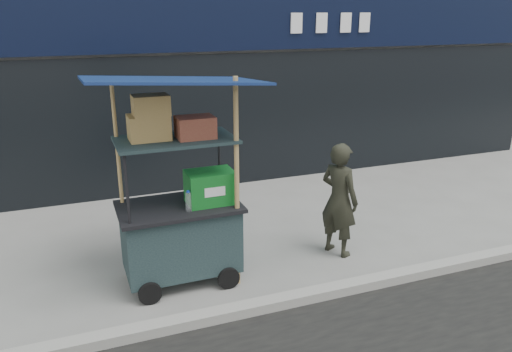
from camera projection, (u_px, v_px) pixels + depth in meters
name	position (u px, v px, depth m)	size (l,w,h in m)	color
ground	(257.00, 301.00, 5.64)	(80.00, 80.00, 0.00)	slate
curb	(263.00, 305.00, 5.44)	(80.00, 0.18, 0.12)	gray
vendor_cart	(181.00, 212.00, 5.81)	(1.88, 1.33, 2.52)	black
vendor_man	(339.00, 200.00, 6.52)	(0.56, 0.37, 1.53)	black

